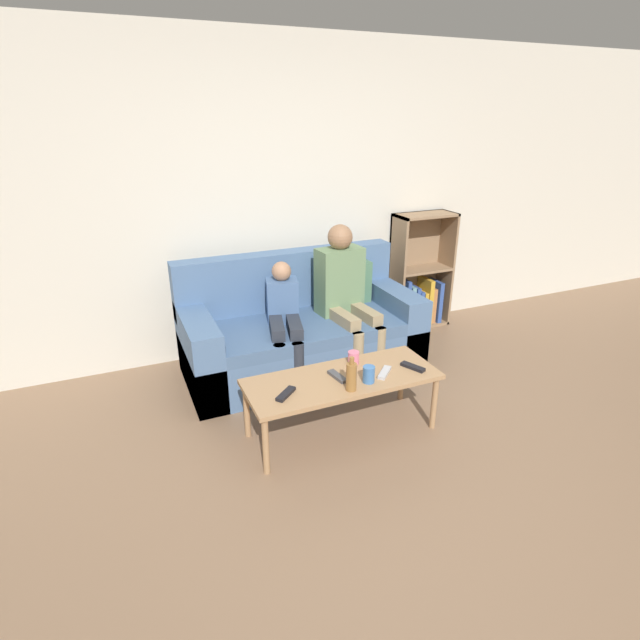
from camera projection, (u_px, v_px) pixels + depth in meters
name	position (u px, v px, depth m)	size (l,w,h in m)	color
ground_plane	(428.00, 506.00, 2.74)	(22.00, 22.00, 0.00)	#84664C
wall_back	(279.00, 201.00, 4.24)	(12.00, 0.06, 2.60)	beige
couch	(301.00, 333.00, 4.13)	(1.90, 0.87, 0.93)	#4C6B93
bookshelf	(418.00, 285.00, 4.95)	(0.59, 0.28, 1.12)	#8E7051
coffee_table	(342.00, 383.00, 3.24)	(1.26, 0.49, 0.42)	#A87F56
person_adult	(344.00, 288.00, 4.04)	(0.39, 0.63, 1.19)	#9E8966
person_child	(284.00, 317.00, 3.85)	(0.38, 0.64, 0.94)	#282D38
cup_near	(354.00, 357.00, 3.39)	(0.08, 0.08, 0.09)	pink
cup_far	(369.00, 374.00, 3.15)	(0.08, 0.08, 0.11)	#3D70B2
tv_remote_0	(286.00, 394.00, 3.01)	(0.16, 0.15, 0.02)	black
tv_remote_1	(337.00, 376.00, 3.21)	(0.07, 0.18, 0.02)	#47474C
tv_remote_2	(413.00, 367.00, 3.33)	(0.11, 0.17, 0.02)	black
tv_remote_3	(385.00, 373.00, 3.26)	(0.16, 0.15, 0.02)	#B7B7BC
bottle	(351.00, 376.00, 3.04)	(0.07, 0.07, 0.22)	olive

